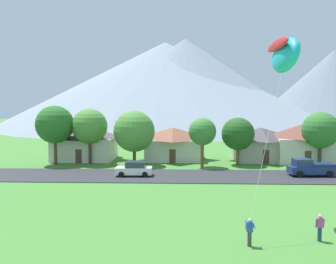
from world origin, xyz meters
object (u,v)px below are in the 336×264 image
(tree_center, at_px, (238,134))
(kite_flyer_with_kite, at_px, (284,56))
(tree_near_left, at_px, (320,130))
(tree_right_of_center, at_px, (202,132))
(watcher_person, at_px, (320,227))
(tree_far_right, at_px, (55,125))
(tree_near_right, at_px, (90,126))
(pickup_truck_navy_west_side, at_px, (310,167))
(parked_car_white_west_end, at_px, (134,169))
(house_rightmost, at_px, (260,143))
(house_left_center, at_px, (173,143))
(house_leftmost, at_px, (301,143))
(tree_left_of_center, at_px, (134,131))
(house_right_center, at_px, (85,142))

(tree_center, relative_size, kite_flyer_with_kite, 0.51)
(tree_near_left, distance_m, tree_center, 11.11)
(tree_right_of_center, distance_m, watcher_person, 26.29)
(tree_right_of_center, xyz_separation_m, tree_far_right, (-20.42, 1.23, 0.87))
(watcher_person, bearing_deg, tree_far_right, 134.40)
(tree_near_right, xyz_separation_m, pickup_truck_navy_west_side, (28.03, -7.83, -4.26))
(tree_near_right, bearing_deg, parked_car_white_west_end, -49.02)
(tree_right_of_center, relative_size, pickup_truck_navy_west_side, 1.26)
(house_rightmost, distance_m, tree_right_of_center, 11.25)
(tree_right_of_center, bearing_deg, tree_near_right, 172.20)
(parked_car_white_west_end, height_order, watcher_person, parked_car_white_west_end)
(kite_flyer_with_kite, bearing_deg, pickup_truck_navy_west_side, 63.77)
(house_left_center, relative_size, parked_car_white_west_end, 2.08)
(house_leftmost, relative_size, tree_center, 1.26)
(tree_far_right, relative_size, pickup_truck_navy_west_side, 1.57)
(tree_near_right, relative_size, parked_car_white_west_end, 1.85)
(tree_left_of_center, relative_size, tree_right_of_center, 1.14)
(tree_near_left, distance_m, kite_flyer_with_kite, 27.20)
(tree_left_of_center, bearing_deg, house_right_center, 150.28)
(house_right_center, distance_m, tree_far_right, 6.26)
(house_leftmost, bearing_deg, tree_near_left, -67.40)
(parked_car_white_west_end, distance_m, pickup_truck_navy_west_side, 20.58)
(house_left_center, height_order, tree_center, tree_center)
(tree_center, relative_size, tree_right_of_center, 1.00)
(tree_near_right, xyz_separation_m, kite_flyer_with_kite, (20.00, -24.11, 6.37))
(house_leftmost, height_order, pickup_truck_navy_west_side, house_leftmost)
(house_right_center, height_order, watcher_person, house_right_center)
(tree_right_of_center, bearing_deg, house_left_center, 121.94)
(house_leftmost, height_order, house_left_center, house_leftmost)
(house_left_center, height_order, tree_near_left, tree_near_left)
(tree_near_right, bearing_deg, house_leftmost, 5.23)
(parked_car_white_west_end, bearing_deg, tree_left_of_center, 97.49)
(house_leftmost, relative_size, tree_near_right, 1.06)
(tree_right_of_center, bearing_deg, watcher_person, -77.46)
(house_rightmost, xyz_separation_m, tree_near_left, (7.01, -4.65, 2.34))
(parked_car_white_west_end, bearing_deg, pickup_truck_navy_west_side, 2.13)
(kite_flyer_with_kite, bearing_deg, tree_near_left, 63.09)
(house_rightmost, relative_size, parked_car_white_west_end, 2.00)
(tree_center, xyz_separation_m, watcher_person, (0.58, -27.45, -3.44))
(house_leftmost, distance_m, parked_car_white_west_end, 25.77)
(house_right_center, relative_size, pickup_truck_navy_west_side, 1.80)
(tree_right_of_center, bearing_deg, tree_near_left, 5.43)
(house_rightmost, relative_size, tree_center, 1.28)
(house_leftmost, relative_size, watcher_person, 4.96)
(house_leftmost, height_order, tree_right_of_center, tree_right_of_center)
(house_right_center, distance_m, kite_flyer_with_kite, 36.50)
(tree_center, relative_size, tree_far_right, 0.80)
(house_right_center, bearing_deg, tree_center, -9.71)
(house_leftmost, height_order, house_right_center, house_leftmost)
(tree_center, height_order, tree_far_right, tree_far_right)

